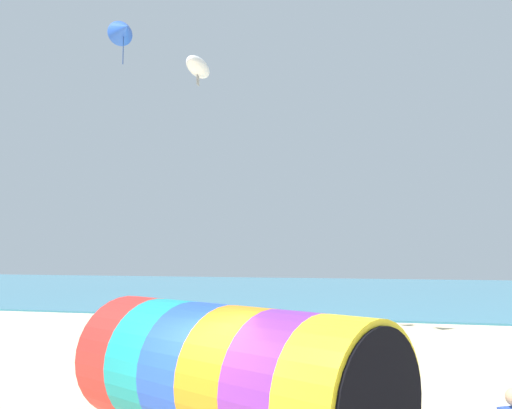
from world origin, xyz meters
TOP-DOWN VIEW (x-y plane):
  - sea at (0.00, 40.04)m, footprint 120.00×40.00m
  - giant_inflatable_tube at (0.67, 1.93)m, footprint 6.45×5.01m
  - kite_blue_delta at (-5.54, 9.71)m, footprint 1.29×1.29m
  - kite_white_parafoil at (-1.09, 5.06)m, footprint 0.62×1.34m

SIDE VIEW (x-z plane):
  - sea at x=0.00m, z-range 0.00..0.10m
  - giant_inflatable_tube at x=0.67m, z-range 0.00..2.42m
  - kite_white_parafoil at x=-1.09m, z-range 7.48..8.17m
  - kite_blue_delta at x=-5.54m, z-range 10.14..11.83m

